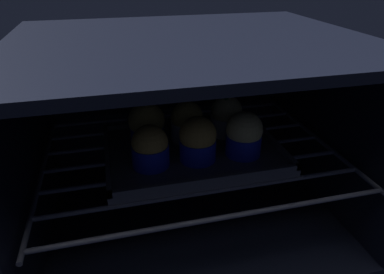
# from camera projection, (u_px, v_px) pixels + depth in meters

# --- Properties ---
(oven_cavity) EXTENTS (0.59, 0.47, 0.37)m
(oven_cavity) POSITION_uv_depth(u_px,v_px,m) (186.00, 128.00, 0.68)
(oven_cavity) COLOR black
(oven_cavity) RESTS_ON ground
(oven_rack) EXTENTS (0.55, 0.42, 0.01)m
(oven_rack) POSITION_uv_depth(u_px,v_px,m) (191.00, 153.00, 0.66)
(oven_rack) COLOR #444756
(oven_rack) RESTS_ON oven_cavity
(baking_tray) EXTENTS (0.32, 0.24, 0.02)m
(baking_tray) POSITION_uv_depth(u_px,v_px,m) (192.00, 150.00, 0.64)
(baking_tray) COLOR #4C4C51
(baking_tray) RESTS_ON oven_rack
(muffin_row0_col0) EXTENTS (0.06, 0.06, 0.07)m
(muffin_row0_col0) POSITION_uv_depth(u_px,v_px,m) (150.00, 148.00, 0.57)
(muffin_row0_col0) COLOR #1928B7
(muffin_row0_col0) RESTS_ON baking_tray
(muffin_row0_col1) EXTENTS (0.06, 0.06, 0.08)m
(muffin_row0_col1) POSITION_uv_depth(u_px,v_px,m) (197.00, 140.00, 0.59)
(muffin_row0_col1) COLOR #1928B7
(muffin_row0_col1) RESTS_ON baking_tray
(muffin_row0_col2) EXTENTS (0.07, 0.07, 0.08)m
(muffin_row0_col2) POSITION_uv_depth(u_px,v_px,m) (244.00, 135.00, 0.61)
(muffin_row0_col2) COLOR #1928B7
(muffin_row0_col2) RESTS_ON baking_tray
(muffin_row1_col0) EXTENTS (0.07, 0.07, 0.08)m
(muffin_row1_col0) POSITION_uv_depth(u_px,v_px,m) (147.00, 124.00, 0.64)
(muffin_row1_col0) COLOR #1928B7
(muffin_row1_col0) RESTS_ON baking_tray
(muffin_row1_col1) EXTENTS (0.06, 0.06, 0.08)m
(muffin_row1_col1) POSITION_uv_depth(u_px,v_px,m) (187.00, 122.00, 0.66)
(muffin_row1_col1) COLOR silver
(muffin_row1_col1) RESTS_ON baking_tray
(muffin_row1_col2) EXTENTS (0.06, 0.06, 0.08)m
(muffin_row1_col2) POSITION_uv_depth(u_px,v_px,m) (226.00, 116.00, 0.68)
(muffin_row1_col2) COLOR silver
(muffin_row1_col2) RESTS_ON baking_tray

